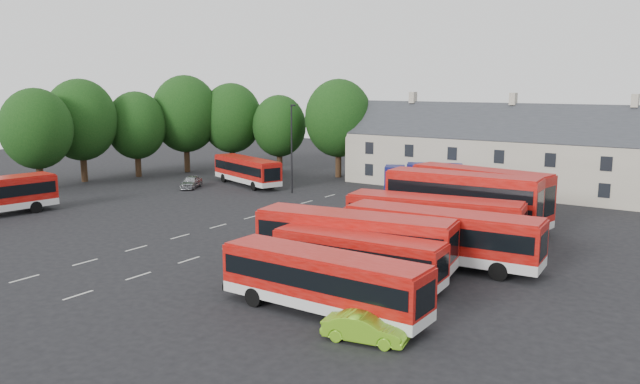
# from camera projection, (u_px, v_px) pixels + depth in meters

# --- Properties ---
(ground) EXTENTS (140.00, 140.00, 0.00)m
(ground) POSITION_uv_depth(u_px,v_px,m) (200.00, 231.00, 47.05)
(ground) COLOR black
(ground) RESTS_ON ground
(lane_markings) EXTENTS (5.15, 33.80, 0.01)m
(lane_markings) POSITION_uv_depth(u_px,v_px,m) (242.00, 230.00, 47.30)
(lane_markings) COLOR beige
(lane_markings) RESTS_ON ground
(treeline) EXTENTS (29.92, 32.59, 12.01)m
(treeline) POSITION_uv_depth(u_px,v_px,m) (189.00, 120.00, 73.13)
(treeline) COLOR black
(treeline) RESTS_ON ground
(terrace_houses) EXTENTS (35.70, 7.13, 10.06)m
(terrace_houses) POSITION_uv_depth(u_px,v_px,m) (510.00, 155.00, 63.15)
(terrace_houses) COLOR beige
(terrace_houses) RESTS_ON ground
(bus_row_a) EXTENTS (10.76, 2.58, 3.04)m
(bus_row_a) POSITION_uv_depth(u_px,v_px,m) (323.00, 278.00, 29.89)
(bus_row_a) COLOR silver
(bus_row_a) RESTS_ON ground
(bus_row_b) EXTENTS (9.97, 2.87, 2.78)m
(bus_row_b) POSITION_uv_depth(u_px,v_px,m) (358.00, 255.00, 34.48)
(bus_row_b) COLOR silver
(bus_row_b) RESTS_ON ground
(bus_row_c) EXTENTS (12.27, 4.49, 3.39)m
(bus_row_c) POSITION_uv_depth(u_px,v_px,m) (354.00, 236.00, 37.11)
(bus_row_c) COLOR silver
(bus_row_c) RESTS_ON ground
(bus_row_d) EXTENTS (12.16, 3.58, 3.39)m
(bus_row_d) POSITION_uv_depth(u_px,v_px,m) (441.00, 233.00, 37.90)
(bus_row_d) COLOR silver
(bus_row_d) RESTS_ON ground
(bus_row_e) EXTENTS (12.16, 4.38, 3.36)m
(bus_row_e) POSITION_uv_depth(u_px,v_px,m) (433.00, 217.00, 42.58)
(bus_row_e) COLOR silver
(bus_row_e) RESTS_ON ground
(bus_dd_south) EXTENTS (11.24, 3.10, 4.56)m
(bus_dd_south) POSITION_uv_depth(u_px,v_px,m) (462.00, 200.00, 45.62)
(bus_dd_south) COLOR silver
(bus_dd_south) RESTS_ON ground
(bus_dd_north) EXTENTS (11.23, 4.12, 4.50)m
(bus_dd_north) POSITION_uv_depth(u_px,v_px,m) (480.00, 193.00, 48.42)
(bus_dd_north) COLOR silver
(bus_dd_north) RESTS_ON ground
(bus_north) EXTENTS (10.78, 5.92, 3.00)m
(bus_north) POSITION_uv_depth(u_px,v_px,m) (247.00, 169.00, 67.73)
(bus_north) COLOR silver
(bus_north) RESTS_ON ground
(box_truck) EXTENTS (7.74, 5.12, 3.25)m
(box_truck) POSITION_uv_depth(u_px,v_px,m) (424.00, 178.00, 60.98)
(box_truck) COLOR black
(box_truck) RESTS_ON ground
(silver_car) EXTENTS (3.17, 4.18, 1.33)m
(silver_car) POSITION_uv_depth(u_px,v_px,m) (191.00, 182.00, 66.15)
(silver_car) COLOR #999CA0
(silver_car) RESTS_ON ground
(lime_car) EXTENTS (3.90, 1.97, 1.23)m
(lime_car) POSITION_uv_depth(u_px,v_px,m) (365.00, 328.00, 26.88)
(lime_car) COLOR #7BC71E
(lime_car) RESTS_ON ground
(grit_bin) EXTENTS (0.62, 0.62, 0.77)m
(grit_bin) POSITION_uv_depth(u_px,v_px,m) (336.00, 318.00, 28.63)
(grit_bin) COLOR #C6930B
(grit_bin) RESTS_ON ground
(lamppost) EXTENTS (0.62, 0.33, 8.93)m
(lamppost) POSITION_uv_depth(u_px,v_px,m) (292.00, 146.00, 62.50)
(lamppost) COLOR black
(lamppost) RESTS_ON ground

